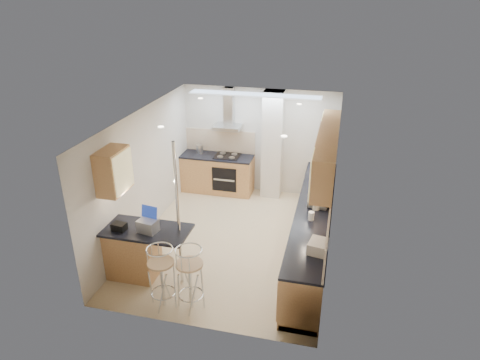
% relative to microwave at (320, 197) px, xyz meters
% --- Properties ---
extents(ground, '(4.80, 4.80, 0.00)m').
position_rel_microwave_xyz_m(ground, '(-1.59, -0.17, -1.06)').
color(ground, '#D3B58C').
rests_on(ground, ground).
extents(room_shell, '(3.64, 4.84, 2.51)m').
position_rel_microwave_xyz_m(room_shell, '(-1.26, 0.21, 0.48)').
color(room_shell, silver).
rests_on(room_shell, ground).
extents(right_counter, '(0.63, 4.40, 0.92)m').
position_rel_microwave_xyz_m(right_counter, '(-0.09, -0.17, -0.60)').
color(right_counter, '#A66E42').
rests_on(right_counter, ground).
extents(back_counter, '(1.70, 0.63, 0.92)m').
position_rel_microwave_xyz_m(back_counter, '(-2.54, 1.93, -0.60)').
color(back_counter, '#A66E42').
rests_on(back_counter, ground).
extents(peninsula, '(1.47, 0.72, 0.94)m').
position_rel_microwave_xyz_m(peninsula, '(-2.71, -1.62, -0.59)').
color(peninsula, '#A66E42').
rests_on(peninsula, ground).
extents(microwave, '(0.42, 0.57, 0.29)m').
position_rel_microwave_xyz_m(microwave, '(0.00, 0.00, 0.00)').
color(microwave, white).
rests_on(microwave, right_counter).
extents(laptop, '(0.34, 0.28, 0.21)m').
position_rel_microwave_xyz_m(laptop, '(-2.63, -1.68, -0.02)').
color(laptop, '#A1A4A9').
rests_on(laptop, peninsula).
extents(bag, '(0.24, 0.18, 0.12)m').
position_rel_microwave_xyz_m(bag, '(-3.10, -1.74, -0.06)').
color(bag, black).
rests_on(bag, peninsula).
extents(bar_stool_near, '(0.57, 0.57, 1.05)m').
position_rel_microwave_xyz_m(bar_stool_near, '(-2.18, -2.24, -0.54)').
color(bar_stool_near, tan).
rests_on(bar_stool_near, ground).
extents(bar_stool_end, '(0.52, 0.52, 1.06)m').
position_rel_microwave_xyz_m(bar_stool_end, '(-1.75, -2.18, -0.53)').
color(bar_stool_end, tan).
rests_on(bar_stool_end, ground).
extents(jar_a, '(0.15, 0.15, 0.20)m').
position_rel_microwave_xyz_m(jar_a, '(0.10, 1.08, -0.04)').
color(jar_a, beige).
rests_on(jar_a, right_counter).
extents(jar_b, '(0.12, 0.12, 0.15)m').
position_rel_microwave_xyz_m(jar_b, '(-0.02, 0.82, -0.07)').
color(jar_b, beige).
rests_on(jar_b, right_counter).
extents(jar_c, '(0.19, 0.19, 0.22)m').
position_rel_microwave_xyz_m(jar_c, '(-0.05, -0.22, -0.03)').
color(jar_c, beige).
rests_on(jar_c, right_counter).
extents(jar_d, '(0.10, 0.10, 0.15)m').
position_rel_microwave_xyz_m(jar_d, '(-0.11, -0.63, -0.07)').
color(jar_d, white).
rests_on(jar_d, right_counter).
extents(bread_bin, '(0.32, 0.38, 0.18)m').
position_rel_microwave_xyz_m(bread_bin, '(0.08, -1.58, -0.06)').
color(bread_bin, beige).
rests_on(bread_bin, right_counter).
extents(kettle, '(0.16, 0.16, 0.20)m').
position_rel_microwave_xyz_m(kettle, '(-2.99, 2.01, -0.04)').
color(kettle, '#BCBFC1').
rests_on(kettle, back_counter).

